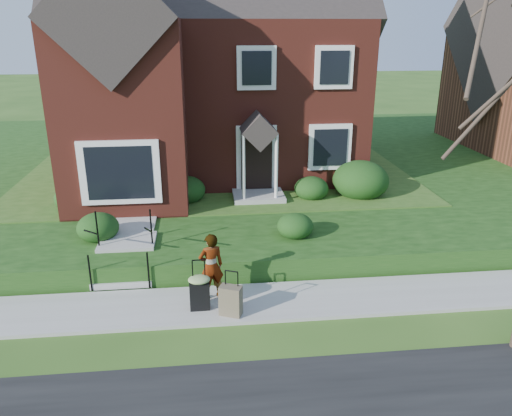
{
  "coord_description": "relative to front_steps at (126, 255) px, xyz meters",
  "views": [
    {
      "loc": [
        -0.5,
        -9.58,
        5.77
      ],
      "look_at": [
        0.76,
        2.0,
        1.53
      ],
      "focal_mm": 35.0,
      "sensor_mm": 36.0,
      "label": 1
    }
  ],
  "objects": [
    {
      "name": "front_steps",
      "position": [
        0.0,
        0.0,
        0.0
      ],
      "size": [
        1.4,
        2.02,
        1.5
      ],
      "color": "#9E9B93",
      "rests_on": "ground"
    },
    {
      "name": "foundation_shrubs",
      "position": [
        3.58,
        3.08,
        0.64
      ],
      "size": [
        10.4,
        4.47,
        1.27
      ],
      "color": "#133710",
      "rests_on": "terrace"
    },
    {
      "name": "suitcase_olive",
      "position": [
        2.46,
        -2.33,
        -0.06
      ],
      "size": [
        0.52,
        0.41,
        0.99
      ],
      "rotation": [
        0.0,
        0.0,
        -0.41
      ],
      "color": "brown",
      "rests_on": "sidewalk"
    },
    {
      "name": "ground",
      "position": [
        2.5,
        -1.84,
        -0.47
      ],
      "size": [
        120.0,
        120.0,
        0.0
      ],
      "primitive_type": "plane",
      "color": "#2D5119",
      "rests_on": "ground"
    },
    {
      "name": "suitcase_black",
      "position": [
        1.82,
        -2.03,
        0.04
      ],
      "size": [
        0.48,
        0.39,
        1.13
      ],
      "rotation": [
        0.0,
        0.0,
        0.02
      ],
      "color": "black",
      "rests_on": "sidewalk"
    },
    {
      "name": "main_house",
      "position": [
        2.29,
        7.76,
        4.79
      ],
      "size": [
        10.4,
        10.2,
        9.4
      ],
      "color": "maroon",
      "rests_on": "terrace"
    },
    {
      "name": "woman",
      "position": [
        2.08,
        -1.56,
        0.37
      ],
      "size": [
        0.63,
        0.5,
        1.53
      ],
      "primitive_type": "imported",
      "rotation": [
        0.0,
        0.0,
        3.42
      ],
      "color": "#999999",
      "rests_on": "sidewalk"
    },
    {
      "name": "walkway",
      "position": [
        0.0,
        3.16,
        0.16
      ],
      "size": [
        1.2,
        6.0,
        0.06
      ],
      "primitive_type": "cube",
      "color": "#9E9B93",
      "rests_on": "terrace"
    },
    {
      "name": "terrace",
      "position": [
        6.5,
        9.06,
        -0.17
      ],
      "size": [
        44.0,
        20.0,
        0.6
      ],
      "primitive_type": "cube",
      "color": "#173A0F",
      "rests_on": "ground"
    },
    {
      "name": "sidewalk",
      "position": [
        2.5,
        -1.84,
        -0.43
      ],
      "size": [
        60.0,
        1.6,
        0.08
      ],
      "primitive_type": "cube",
      "color": "#9E9B93",
      "rests_on": "ground"
    }
  ]
}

